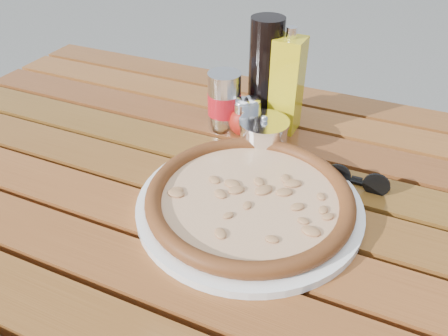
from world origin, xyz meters
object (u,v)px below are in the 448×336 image
at_px(sunglasses, 357,180).
at_px(olive_oil_cruet, 287,85).
at_px(pepper_shaker, 243,117).
at_px(soda_can, 224,102).
at_px(oregano_shaker, 251,116).
at_px(parmesan_tin, 264,134).
at_px(plate, 249,204).
at_px(table, 220,221).
at_px(pizza, 250,197).
at_px(dark_bottle, 265,73).

bearing_deg(sunglasses, olive_oil_cruet, 141.58).
relative_size(pepper_shaker, sunglasses, 0.74).
bearing_deg(soda_can, sunglasses, -18.18).
xyz_separation_m(oregano_shaker, parmesan_tin, (0.04, -0.04, -0.01)).
height_order(plate, sunglasses, sunglasses).
distance_m(plate, parmesan_tin, 0.18).
height_order(table, pizza, pizza).
bearing_deg(dark_bottle, plate, -74.43).
xyz_separation_m(dark_bottle, soda_can, (-0.07, -0.05, -0.05)).
height_order(plate, olive_oil_cruet, olive_oil_cruet).
xyz_separation_m(table, pepper_shaker, (-0.03, 0.18, 0.11)).
xyz_separation_m(oregano_shaker, soda_can, (-0.06, -0.00, 0.02)).
distance_m(oregano_shaker, soda_can, 0.06).
bearing_deg(plate, sunglasses, 40.00).
bearing_deg(pizza, soda_can, 122.86).
xyz_separation_m(oregano_shaker, olive_oil_cruet, (0.06, 0.05, 0.06)).
distance_m(pepper_shaker, parmesan_tin, 0.06).
bearing_deg(dark_bottle, oregano_shaker, -98.35).
height_order(pepper_shaker, oregano_shaker, same).
distance_m(dark_bottle, sunglasses, 0.28).
height_order(pepper_shaker, sunglasses, pepper_shaker).
bearing_deg(sunglasses, parmesan_tin, 164.64).
relative_size(table, pepper_shaker, 17.07).
height_order(oregano_shaker, dark_bottle, dark_bottle).
xyz_separation_m(dark_bottle, sunglasses, (0.22, -0.15, -0.09)).
bearing_deg(parmesan_tin, dark_bottle, 110.37).
relative_size(soda_can, olive_oil_cruet, 0.57).
bearing_deg(dark_bottle, table, -87.46).
distance_m(plate, oregano_shaker, 0.24).
bearing_deg(oregano_shaker, olive_oil_cruet, 39.58).
height_order(oregano_shaker, sunglasses, oregano_shaker).
relative_size(table, olive_oil_cruet, 6.67).
distance_m(pizza, dark_bottle, 0.29).
bearing_deg(pepper_shaker, olive_oil_cruet, 39.80).
distance_m(dark_bottle, soda_can, 0.10).
relative_size(dark_bottle, parmesan_tin, 2.07).
height_order(table, soda_can, soda_can).
distance_m(pepper_shaker, soda_can, 0.05).
height_order(table, oregano_shaker, oregano_shaker).
bearing_deg(plate, oregano_shaker, 110.73).
relative_size(dark_bottle, sunglasses, 2.00).
xyz_separation_m(pizza, olive_oil_cruet, (-0.03, 0.27, 0.07)).
bearing_deg(dark_bottle, sunglasses, -33.61).
bearing_deg(olive_oil_cruet, plate, -84.05).
height_order(table, dark_bottle, dark_bottle).
relative_size(dark_bottle, soda_can, 1.83).
xyz_separation_m(table, pizza, (0.06, -0.03, 0.10)).
bearing_deg(oregano_shaker, pepper_shaker, -139.33).
bearing_deg(parmesan_tin, soda_can, 158.02).
distance_m(pepper_shaker, dark_bottle, 0.10).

